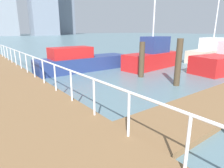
# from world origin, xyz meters

# --- Properties ---
(ground_plane) EXTENTS (300.00, 300.00, 0.00)m
(ground_plane) POSITION_xyz_m (0.00, 20.00, 0.00)
(ground_plane) COLOR slate
(floating_dock) EXTENTS (10.60, 2.00, 0.18)m
(floating_dock) POSITION_xyz_m (1.80, 8.29, 0.09)
(floating_dock) COLOR olive
(floating_dock) RESTS_ON ground_plane
(boardwalk_railing) EXTENTS (0.06, 30.25, 1.08)m
(boardwalk_railing) POSITION_xyz_m (-3.15, 10.29, 1.22)
(boardwalk_railing) COLOR white
(boardwalk_railing) RESTS_ON boardwalk
(dock_piling_0) EXTENTS (0.30, 0.30, 2.35)m
(dock_piling_0) POSITION_xyz_m (2.55, 10.83, 1.17)
(dock_piling_0) COLOR #473826
(dock_piling_0) RESTS_ON ground_plane
(dock_piling_3) EXTENTS (0.32, 0.32, 2.08)m
(dock_piling_3) POSITION_xyz_m (2.45, 13.24, 1.04)
(dock_piling_3) COLOR #473826
(dock_piling_3) RESTS_ON ground_plane
(moored_boat_0) EXTENTS (7.18, 2.19, 6.61)m
(moored_boat_0) POSITION_xyz_m (12.56, 14.10, 0.76)
(moored_boat_0) COLOR beige
(moored_boat_0) RESTS_ON ground_plane
(moored_boat_3) EXTENTS (5.08, 2.06, 6.75)m
(moored_boat_3) POSITION_xyz_m (5.23, 14.85, 0.88)
(moored_boat_3) COLOR red
(moored_boat_3) RESTS_ON ground_plane
(moored_boat_4) EXTENTS (6.61, 1.78, 1.65)m
(moored_boat_4) POSITION_xyz_m (0.52, 17.16, 0.63)
(moored_boat_4) COLOR navy
(moored_boat_4) RESTS_ON ground_plane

